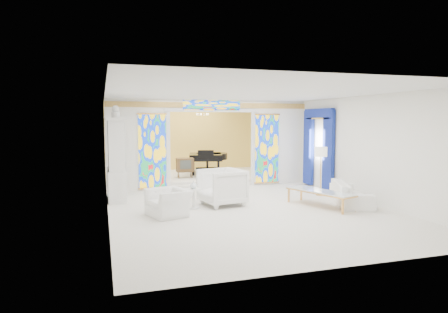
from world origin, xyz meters
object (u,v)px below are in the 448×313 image
object	(u,v)px
coffee_table	(320,192)
grand_piano	(208,157)
sofa	(351,193)
armchair_left	(169,203)
tv_console	(185,165)
china_cabinet	(116,160)
armchair_right	(222,187)

from	to	relation	value
coffee_table	grand_piano	world-z (taller)	grand_piano
sofa	grand_piano	distance (m)	6.64
grand_piano	armchair_left	bearing A→B (deg)	-100.23
armchair_left	sofa	world-z (taller)	armchair_left
armchair_left	tv_console	distance (m)	5.27
china_cabinet	sofa	xyz separation A→B (m)	(6.17, -2.46, -0.87)
china_cabinet	coffee_table	distance (m)	5.81
armchair_right	coffee_table	bearing A→B (deg)	56.68
china_cabinet	coffee_table	world-z (taller)	china_cabinet
sofa	tv_console	distance (m)	6.32
china_cabinet	grand_piano	bearing A→B (deg)	44.73
china_cabinet	grand_piano	distance (m)	5.24
grand_piano	tv_console	distance (m)	1.53
coffee_table	tv_console	size ratio (longest dim) A/B	2.83
armchair_right	armchair_left	bearing A→B (deg)	-75.49
tv_console	grand_piano	bearing A→B (deg)	43.89
china_cabinet	armchair_right	xyz separation A→B (m)	(2.70, -1.58, -0.67)
sofa	armchair_right	bearing A→B (deg)	97.95
grand_piano	armchair_right	bearing A→B (deg)	-87.88
grand_piano	tv_console	bearing A→B (deg)	-127.00
china_cabinet	armchair_left	bearing A→B (deg)	-64.62
armchair_right	coffee_table	size ratio (longest dim) A/B	0.53
coffee_table	china_cabinet	bearing A→B (deg)	153.63
armchair_right	tv_console	bearing A→B (deg)	170.35
armchair_right	sofa	distance (m)	3.58
armchair_right	coffee_table	distance (m)	2.64
china_cabinet	grand_piano	size ratio (longest dim) A/B	1.07
china_cabinet	sofa	size ratio (longest dim) A/B	1.31
china_cabinet	grand_piano	world-z (taller)	china_cabinet
china_cabinet	coffee_table	bearing A→B (deg)	-26.37
armchair_right	sofa	world-z (taller)	armchair_right
sofa	tv_console	world-z (taller)	tv_console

